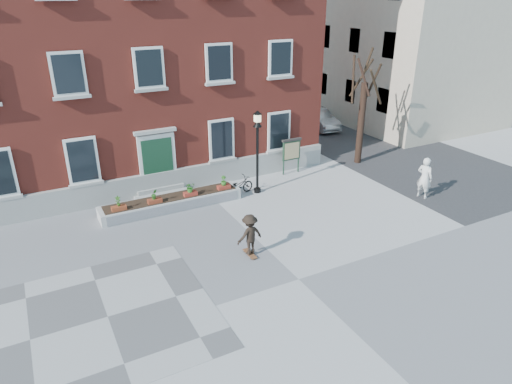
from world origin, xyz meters
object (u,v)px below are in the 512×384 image
lamp_post (257,141)px  skateboarder (250,235)px  bicycle (238,186)px  parked_car (318,119)px  bystander (424,178)px  notice_board (291,150)px

lamp_post → skateboarder: 5.89m
bicycle → lamp_post: 2.31m
bicycle → parked_car: bearing=-63.6°
bicycle → bystander: 8.52m
bicycle → parked_car: size_ratio=0.40×
lamp_post → notice_board: (2.70, 1.36, -1.28)m
notice_board → parked_car: bearing=46.3°
bicycle → notice_board: 3.89m
lamp_post → skateboarder: bearing=-120.6°
parked_car → lamp_post: (-8.86, -7.81, 1.87)m
parked_car → bystander: bearing=-96.7°
parked_car → skateboarder: (-11.74, -12.67, 0.17)m
parked_car → skateboarder: bearing=-128.2°
notice_board → bystander: bearing=-55.1°
bicycle → lamp_post: bearing=-112.7°
bicycle → skateboarder: (-1.97, -5.03, 0.41)m
parked_car → bystander: size_ratio=2.10×
notice_board → bicycle: bearing=-161.9°
notice_board → skateboarder: bearing=-131.9°
parked_car → bystander: 12.11m
lamp_post → notice_board: 3.28m
parked_car → skateboarder: skateboarder is taller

